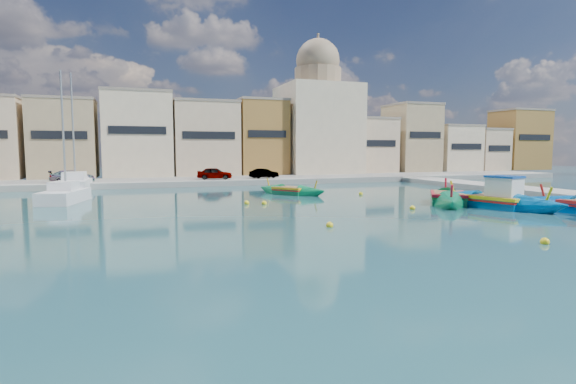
{
  "coord_description": "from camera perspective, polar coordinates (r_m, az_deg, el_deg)",
  "views": [
    {
      "loc": [
        -14.29,
        -18.42,
        3.86
      ],
      "look_at": [
        -5.96,
        6.0,
        1.4
      ],
      "focal_mm": 28.0,
      "sensor_mm": 36.0,
      "label": 1
    }
  ],
  "objects": [
    {
      "name": "north_quay",
      "position": [
        52.53,
        -3.02,
        1.55
      ],
      "size": [
        80.0,
        8.0,
        0.6
      ],
      "primitive_type": "cube",
      "color": "gray",
      "rests_on": "ground"
    },
    {
      "name": "yacht_north",
      "position": [
        48.2,
        -25.12,
        0.89
      ],
      "size": [
        2.77,
        8.89,
        11.78
      ],
      "color": "white",
      "rests_on": "ground"
    },
    {
      "name": "yacht_midnorth",
      "position": [
        37.8,
        -25.72,
        -0.34
      ],
      "size": [
        3.73,
        7.55,
        10.28
      ],
      "color": "white",
      "rests_on": "ground"
    },
    {
      "name": "church_block",
      "position": [
        63.44,
        3.77,
        9.54
      ],
      "size": [
        10.0,
        10.0,
        19.1
      ],
      "color": "beige",
      "rests_on": "ground"
    },
    {
      "name": "mooring_buoys",
      "position": [
        29.29,
        12.23,
        -2.09
      ],
      "size": [
        22.32,
        20.65,
        0.36
      ],
      "color": "yellow",
      "rests_on": "ground"
    },
    {
      "name": "parked_cars",
      "position": [
        49.11,
        -14.88,
        2.16
      ],
      "size": [
        23.64,
        2.54,
        1.29
      ],
      "color": "#4C1919",
      "rests_on": "north_quay"
    },
    {
      "name": "ground",
      "position": [
        23.64,
        18.75,
        -4.25
      ],
      "size": [
        160.0,
        160.0,
        0.0
      ],
      "primitive_type": "plane",
      "color": "#173946",
      "rests_on": "ground"
    },
    {
      "name": "luzzu_cyan_mid",
      "position": [
        34.07,
        19.65,
        -0.88
      ],
      "size": [
        7.32,
        9.09,
        2.82
      ],
      "color": "#0B7445",
      "rests_on": "ground"
    },
    {
      "name": "luzzu_blue_cabin",
      "position": [
        32.73,
        24.95,
        -1.13
      ],
      "size": [
        4.83,
        9.53,
        3.28
      ],
      "color": "#005BA2",
      "rests_on": "ground"
    },
    {
      "name": "north_townhouses",
      "position": [
        61.49,
        1.1,
        6.5
      ],
      "size": [
        83.2,
        7.87,
        10.19
      ],
      "color": "#CEB18E",
      "rests_on": "ground"
    },
    {
      "name": "luzzu_green",
      "position": [
        38.53,
        0.39,
        0.05
      ],
      "size": [
        5.52,
        6.81,
        2.22
      ],
      "color": "#0A6F40",
      "rests_on": "ground"
    }
  ]
}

